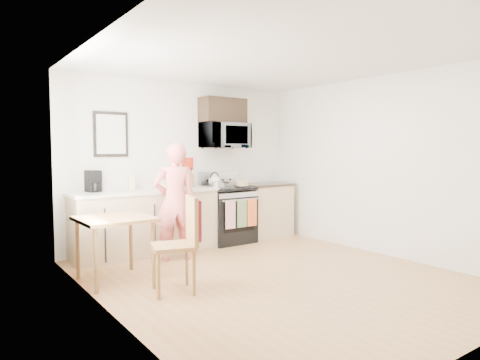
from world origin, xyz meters
TOP-DOWN VIEW (x-y plane):
  - floor at (0.00, 0.00)m, footprint 4.60×4.60m
  - back_wall at (0.00, 2.30)m, footprint 4.00×0.04m
  - front_wall at (0.00, -2.30)m, footprint 4.00×0.04m
  - left_wall at (-2.00, 0.00)m, footprint 0.04×4.60m
  - right_wall at (2.00, 0.00)m, footprint 0.04×4.60m
  - ceiling at (0.00, 0.00)m, footprint 4.00×4.60m
  - window at (-1.96, 0.80)m, footprint 0.06×1.40m
  - cabinet_left at (-0.80, 2.00)m, footprint 2.10×0.60m
  - countertop_left at (-0.80, 2.00)m, footprint 2.14×0.64m
  - cabinet_right at (1.43, 2.00)m, footprint 0.84×0.60m
  - countertop_right at (1.43, 2.00)m, footprint 0.88×0.64m
  - range at (0.63, 1.98)m, footprint 0.76×0.70m
  - microwave at (0.63, 2.08)m, footprint 0.76×0.51m
  - upper_cabinet at (0.63, 2.12)m, footprint 0.76×0.35m
  - wall_art at (-1.20, 2.28)m, footprint 0.50×0.04m
  - wall_trivet at (0.05, 2.28)m, footprint 0.20×0.02m
  - person at (-0.61, 1.45)m, footprint 0.68×0.55m
  - dining_table at (-1.61, 1.00)m, footprint 0.80×0.80m
  - chair at (-1.11, 0.19)m, footprint 0.58×0.54m
  - knife_block at (-0.01, 2.12)m, footprint 0.11×0.14m
  - utensil_crock at (-0.15, 2.22)m, footprint 0.12×0.12m
  - fruit_bowl at (-0.56, 2.13)m, footprint 0.25×0.25m
  - milk_carton at (-0.96, 2.12)m, footprint 0.10×0.10m
  - coffee_maker at (-1.49, 2.19)m, footprint 0.20×0.26m
  - bread_bag at (-0.56, 1.78)m, footprint 0.33×0.28m
  - cake at (0.84, 1.87)m, footprint 0.27×0.27m
  - kettle at (0.42, 2.06)m, footprint 0.19×0.19m
  - pot at (0.37, 1.87)m, footprint 0.21×0.36m

SIDE VIEW (x-z plane):
  - floor at x=0.00m, z-range 0.00..0.00m
  - range at x=0.63m, z-range -0.14..1.02m
  - cabinet_left at x=-0.80m, z-range 0.00..0.90m
  - cabinet_right at x=1.43m, z-range 0.00..0.90m
  - dining_table at x=-1.61m, z-range 0.29..1.04m
  - chair at x=-1.11m, z-range 0.15..1.18m
  - person at x=-0.61m, z-range 0.00..1.63m
  - countertop_left at x=-0.80m, z-range 0.90..0.94m
  - countertop_right at x=1.43m, z-range 0.90..0.94m
  - cake at x=0.84m, z-range 0.92..1.01m
  - fruit_bowl at x=-0.56m, z-range 0.93..1.02m
  - pot at x=0.37m, z-range 0.93..1.03m
  - bread_bag at x=-0.56m, z-range 0.94..1.05m
  - kettle at x=0.42m, z-range 0.91..1.15m
  - knife_block at x=-0.01m, z-range 0.94..1.15m
  - milk_carton at x=-0.96m, z-range 0.94..1.16m
  - coffee_maker at x=-1.49m, z-range 0.93..1.23m
  - utensil_crock at x=-0.15m, z-range 0.90..1.27m
  - back_wall at x=0.00m, z-range 0.00..2.60m
  - front_wall at x=0.00m, z-range 0.00..2.60m
  - left_wall at x=-2.00m, z-range 0.00..2.60m
  - right_wall at x=2.00m, z-range 0.00..2.60m
  - wall_trivet at x=0.05m, z-range 1.20..1.40m
  - window at x=-1.96m, z-range 0.80..2.30m
  - wall_art at x=-1.20m, z-range 1.43..2.08m
  - microwave at x=0.63m, z-range 1.55..1.97m
  - upper_cabinet at x=0.63m, z-range 1.98..2.38m
  - ceiling at x=0.00m, z-range 2.58..2.62m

